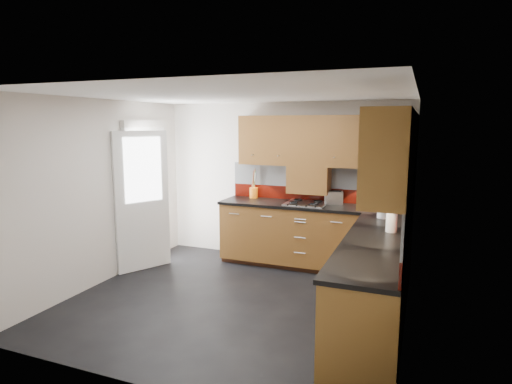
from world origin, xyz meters
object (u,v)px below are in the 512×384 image
at_px(food_processor, 384,208).
at_px(gas_hob, 306,203).
at_px(toaster, 334,198).
at_px(utensil_pot, 254,192).

bearing_deg(food_processor, gas_hob, 155.54).
relative_size(gas_hob, toaster, 1.97).
distance_m(toaster, food_processor, 1.04).
relative_size(utensil_pot, toaster, 1.58).
bearing_deg(toaster, gas_hob, -152.74).
distance_m(gas_hob, toaster, 0.42).
height_order(gas_hob, food_processor, food_processor).
distance_m(gas_hob, utensil_pot, 0.93).
height_order(gas_hob, utensil_pot, utensil_pot).
xyz_separation_m(gas_hob, food_processor, (1.13, -0.51, 0.11)).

